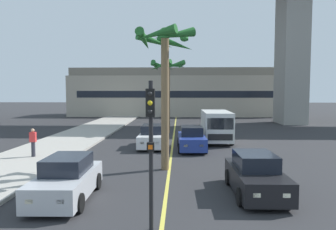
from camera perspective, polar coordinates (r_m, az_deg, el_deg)
name	(u,v)px	position (r m, az deg, el deg)	size (l,w,h in m)	color
sidewalk_left	(13,166)	(18.57, -25.54, -8.11)	(4.80, 80.00, 0.15)	#ADA89E
lane_stripe_center	(173,143)	(24.37, 0.84, -4.98)	(0.14, 56.00, 0.01)	#DBCC4C
pier_building_backdrop	(176,93)	(52.15, 1.49, 3.96)	(33.09, 8.04, 7.40)	#BCB29E
car_queue_front	(67,180)	(12.48, -17.35, -10.79)	(1.92, 4.14, 1.56)	#B7BABF
car_queue_second	(256,176)	(12.92, 15.12, -10.23)	(1.88, 4.12, 1.56)	black
car_queue_third	(192,139)	(21.67, 4.17, -4.24)	(1.92, 4.14, 1.56)	navy
car_queue_fourth	(152,137)	(22.59, -2.78, -3.89)	(1.84, 4.10, 1.56)	white
delivery_van	(216,125)	(25.18, 8.46, -1.79)	(2.16, 5.25, 2.36)	silver
traffic_light_median_near	(151,135)	(8.91, -3.05, -3.53)	(0.24, 0.37, 4.20)	black
palm_tree_near_median	(165,57)	(16.08, -0.52, 10.18)	(3.06, 3.20, 6.99)	brown
palm_tree_mid_median	(168,72)	(30.31, -0.02, 7.52)	(3.50, 3.62, 6.83)	brown
pedestrian_mid_block	(33,142)	(20.20, -22.61, -4.39)	(0.34, 0.22, 1.62)	#2D2D38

